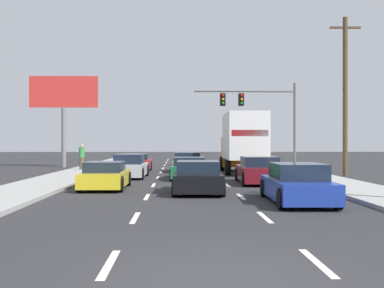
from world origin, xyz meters
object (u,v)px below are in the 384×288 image
Objects in this scene: car_silver at (130,167)px; car_green at (189,169)px; utility_pole_mid at (345,94)px; car_black at (198,178)px; car_yellow at (105,176)px; car_red at (136,163)px; car_tan at (187,163)px; roadside_billboard at (64,100)px; box_truck at (243,140)px; car_maroon at (259,171)px; car_blue at (297,185)px; pedestrian_near_corner at (82,157)px; traffic_signal_mast at (253,106)px.

car_green is (3.29, -0.92, -0.04)m from car_silver.
car_green is 10.18m from utility_pole_mid.
car_yellow is at bearing 156.88° from car_black.
car_tan is (3.46, -0.57, 0.02)m from car_red.
roadside_billboard is at bearing 115.76° from car_black.
car_silver reaches higher than car_red.
car_green is 5.92m from box_truck.
box_truck is 15.86m from roadside_billboard.
car_green is at bearing -63.70° from car_red.
car_tan reaches higher than car_yellow.
car_black is at bearing -67.33° from car_silver.
car_maroon is 7.66m from car_blue.
car_yellow is 13.28m from pedestrian_near_corner.
box_truck is 0.97× the size of traffic_signal_mast.
pedestrian_near_corner is at bearing -66.56° from roadside_billboard.
car_green is 10.06m from pedestrian_near_corner.
roadside_billboard is (-9.62, 6.47, 4.69)m from car_tan.
car_black is 0.47× the size of utility_pole_mid.
car_silver reaches higher than car_yellow.
car_tan reaches higher than car_blue.
car_yellow is at bearing -106.87° from car_tan.
roadside_billboard reaches higher than car_red.
car_tan is 4.25m from box_truck.
car_red is 6.09m from car_silver.
car_red is at bearing 170.59° from car_tan.
traffic_signal_mast is at bearing 30.12° from car_red.
car_black reaches higher than car_green.
car_blue is 20.67m from pedestrian_near_corner.
utility_pole_mid is at bearing -17.93° from pedestrian_near_corner.
roadside_billboard is (-18.70, 11.03, 0.53)m from utility_pole_mid.
car_red is at bearing 123.54° from car_maroon.
car_black is 0.55× the size of traffic_signal_mast.
roadside_billboard reaches higher than car_yellow.
car_tan is 0.58× the size of roadside_billboard.
car_blue is 23.28m from traffic_signal_mast.
car_tan is 0.54× the size of box_truck.
car_black is 0.61× the size of roadside_billboard.
car_black is 5.25m from car_maroon.
car_black is at bearing -125.88° from car_maroon.
box_truck is (6.77, 3.61, 1.53)m from car_silver.
car_tan is 0.92× the size of car_green.
car_red is 0.60× the size of roadside_billboard.
car_black is 20.50m from traffic_signal_mast.
car_maroon is (3.24, -3.11, 0.05)m from car_green.
car_red is 1.06× the size of car_yellow.
roadside_billboard is at bearing 149.46° from utility_pole_mid.
roadside_billboard is at bearing 136.22° from car_red.
car_green is 1.04× the size of car_black.
car_maroon is 2.68× the size of pedestrian_near_corner.
car_yellow is at bearing -159.35° from car_maroon.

